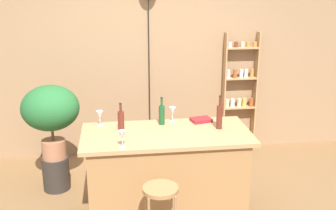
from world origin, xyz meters
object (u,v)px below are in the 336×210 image
wine_glass_right (122,136)px  bottle_vinegar (121,120)px  potted_plant (51,111)px  wine_glass_left (100,115)px  bottle_sauce_amber (162,114)px  bottle_spirits_clear (219,116)px  cookbook (201,120)px  plant_stool (56,173)px  wine_glass_center (172,111)px  bar_stool (161,205)px  spice_shelf (240,92)px

wine_glass_right → bottle_vinegar: bearing=90.0°
potted_plant → wine_glass_left: 0.67m
bottle_vinegar → potted_plant: bearing=145.0°
wine_glass_left → bottle_sauce_amber: bearing=-3.1°
bottle_sauce_amber → bottle_spirits_clear: bottle_spirits_clear is taller
wine_glass_left → cookbook: bearing=-0.2°
bottle_vinegar → bottle_sauce_amber: bearing=15.3°
plant_stool → bottle_spirits_clear: bearing=-19.4°
wine_glass_left → cookbook: (1.07, -0.00, -0.10)m
bottle_sauce_amber → cookbook: (0.43, 0.03, -0.09)m
plant_stool → bottle_sauce_amber: bottle_sauce_amber is taller
bottle_sauce_amber → wine_glass_left: (-0.64, 0.03, 0.01)m
bottle_vinegar → bottle_sauce_amber: bottle_sauce_amber is taller
plant_stool → bottle_sauce_amber: 1.50m
bottle_spirits_clear → wine_glass_center: size_ratio=2.13×
bottle_sauce_amber → bar_stool: bearing=-97.5°
spice_shelf → wine_glass_center: (-1.11, -1.21, 0.16)m
spice_shelf → bottle_vinegar: spice_shelf is taller
potted_plant → bottle_sauce_amber: bearing=-19.4°
bar_stool → bottle_vinegar: size_ratio=2.31×
plant_stool → bottle_sauce_amber: (1.19, -0.42, 0.81)m
spice_shelf → potted_plant: 2.57m
bar_stool → bottle_vinegar: bearing=110.8°
bar_stool → wine_glass_center: size_ratio=4.04×
bottle_spirits_clear → cookbook: bearing=120.6°
spice_shelf → wine_glass_left: bearing=-146.7°
bottle_sauce_amber → cookbook: bottle_sauce_amber is taller
bar_stool → bottle_vinegar: 1.00m
wine_glass_center → wine_glass_right: 0.83m
bottle_vinegar → bottle_spirits_clear: bottle_spirits_clear is taller
bottle_sauce_amber → wine_glass_right: 0.71m
bottle_sauce_amber → wine_glass_left: bottle_sauce_amber is taller
bottle_vinegar → bar_stool: bearing=-69.2°
bottle_vinegar → cookbook: 0.87m
plant_stool → potted_plant: 0.76m
bottle_vinegar → wine_glass_right: (-0.00, -0.45, 0.01)m
bottle_sauce_amber → wine_glass_right: bottle_sauce_amber is taller
wine_glass_left → wine_glass_right: 0.64m
spice_shelf → bottle_vinegar: bearing=-140.2°
cookbook → plant_stool: bearing=153.1°
spice_shelf → wine_glass_left: spice_shelf is taller
bar_stool → spice_shelf: size_ratio=0.40×
bar_stool → bottle_vinegar: bottle_vinegar is taller
plant_stool → potted_plant: (0.00, 0.00, 0.76)m
spice_shelf → bottle_vinegar: 2.17m
bar_stool → wine_glass_left: size_ratio=4.04×
spice_shelf → bottle_vinegar: size_ratio=5.82×
wine_glass_left → wine_glass_center: bearing=1.8°
spice_shelf → bottle_sauce_amber: bearing=-134.2°
bar_stool → potted_plant: size_ratio=0.78×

